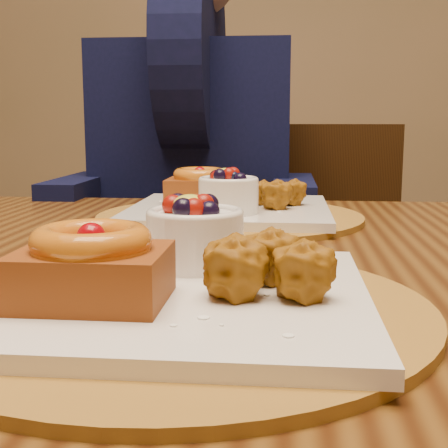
% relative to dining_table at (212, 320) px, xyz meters
% --- Properties ---
extents(dining_table, '(1.60, 0.90, 0.76)m').
position_rel_dining_table_xyz_m(dining_table, '(0.00, 0.00, 0.00)').
color(dining_table, '#331909').
rests_on(dining_table, ground).
extents(place_setting_near, '(0.38, 0.38, 0.08)m').
position_rel_dining_table_xyz_m(place_setting_near, '(-0.00, -0.22, 0.10)').
color(place_setting_near, brown).
rests_on(place_setting_near, dining_table).
extents(place_setting_far, '(0.38, 0.38, 0.08)m').
position_rel_dining_table_xyz_m(place_setting_far, '(-0.00, 0.22, 0.10)').
color(place_setting_far, brown).
rests_on(place_setting_far, dining_table).
extents(chair_far, '(0.45, 0.45, 0.89)m').
position_rel_dining_table_xyz_m(chair_far, '(0.13, 0.73, -0.19)').
color(chair_far, black).
rests_on(chair_far, ground).
extents(diner, '(0.50, 0.48, 0.81)m').
position_rel_dining_table_xyz_m(diner, '(-0.12, 0.65, 0.19)').
color(diner, black).
rests_on(diner, ground).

